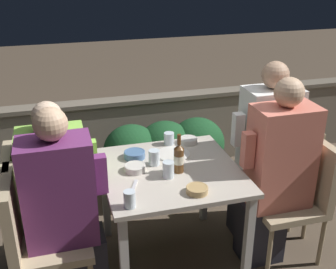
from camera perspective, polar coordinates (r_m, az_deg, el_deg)
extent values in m
plane|color=brown|center=(3.18, 0.34, -16.35)|extent=(16.00, 16.00, 0.00)
cube|color=gray|center=(4.21, -5.12, -0.15)|extent=(9.00, 0.14, 0.70)
cube|color=#706656|center=(4.07, -5.31, 4.63)|extent=(9.00, 0.18, 0.04)
cube|color=#BCB2A3|center=(2.78, 0.38, -4.98)|extent=(0.89, 0.90, 0.03)
cube|color=silver|center=(2.60, -5.90, -17.35)|extent=(0.05, 0.05, 0.70)
cube|color=silver|center=(2.79, 10.79, -14.24)|extent=(0.05, 0.05, 0.70)
cube|color=silver|center=(3.23, -8.46, -8.25)|extent=(0.05, 0.05, 0.70)
cube|color=silver|center=(3.40, 4.95, -6.38)|extent=(0.05, 0.05, 0.70)
cube|color=brown|center=(3.80, -0.38, -6.40)|extent=(1.07, 0.36, 0.28)
ellipsoid|color=#194723|center=(3.58, -4.95, -2.25)|extent=(0.48, 0.47, 0.46)
ellipsoid|color=#194723|center=(3.64, -0.40, -1.71)|extent=(0.48, 0.47, 0.46)
ellipsoid|color=#194723|center=(3.72, 3.98, -1.18)|extent=(0.48, 0.47, 0.46)
cube|color=tan|center=(2.73, -15.32, -14.04)|extent=(0.46, 0.46, 0.05)
cube|color=tan|center=(2.61, -20.47, -10.09)|extent=(0.06, 0.46, 0.45)
cylinder|color=#9E8966|center=(3.04, -18.86, -15.41)|extent=(0.03, 0.03, 0.39)
cylinder|color=#9E8966|center=(3.03, -11.08, -14.63)|extent=(0.03, 0.03, 0.39)
cube|color=#282833|center=(2.85, -11.34, -16.75)|extent=(0.29, 0.23, 0.44)
cube|color=#6B2D66|center=(2.54, -14.60, -7.52)|extent=(0.41, 0.26, 0.66)
cube|color=#6B2D66|center=(2.51, -9.06, -5.33)|extent=(0.07, 0.07, 0.24)
sphere|color=tan|center=(2.35, -15.65, 1.36)|extent=(0.19, 0.19, 0.19)
cube|color=tan|center=(3.00, -15.90, -10.38)|extent=(0.46, 0.46, 0.05)
cube|color=tan|center=(2.89, -20.53, -6.64)|extent=(0.06, 0.46, 0.45)
cylinder|color=#9E8966|center=(2.98, -19.32, -16.37)|extent=(0.03, 0.03, 0.39)
cylinder|color=#9E8966|center=(2.96, -11.35, -15.59)|extent=(0.03, 0.03, 0.39)
cylinder|color=#9E8966|center=(3.30, -19.07, -11.98)|extent=(0.03, 0.03, 0.39)
cylinder|color=#9E8966|center=(3.29, -12.00, -11.26)|extent=(0.03, 0.03, 0.39)
cube|color=#282833|center=(3.11, -12.30, -13.01)|extent=(0.29, 0.23, 0.44)
cube|color=#8CCC4C|center=(2.84, -15.20, -4.92)|extent=(0.42, 0.26, 0.58)
cube|color=#8CCC4C|center=(2.81, -10.27, -3.10)|extent=(0.07, 0.07, 0.24)
sphere|color=beige|center=(2.68, -16.08, 2.37)|extent=(0.19, 0.19, 0.19)
cube|color=tan|center=(3.10, 15.48, -9.07)|extent=(0.46, 0.46, 0.05)
cube|color=tan|center=(3.09, 19.27, -4.42)|extent=(0.06, 0.46, 0.45)
cylinder|color=#9E8966|center=(3.00, 13.57, -15.23)|extent=(0.03, 0.03, 0.39)
cylinder|color=#9E8966|center=(3.19, 20.06, -13.50)|extent=(0.03, 0.03, 0.39)
cylinder|color=#9E8966|center=(3.28, 10.23, -11.13)|extent=(0.03, 0.03, 0.39)
cylinder|color=#9E8966|center=(3.46, 16.31, -9.83)|extent=(0.03, 0.03, 0.39)
cube|color=#282833|center=(3.14, 12.35, -12.62)|extent=(0.29, 0.23, 0.44)
cube|color=#E07A66|center=(2.89, 15.10, -2.97)|extent=(0.41, 0.26, 0.71)
cube|color=#E07A66|center=(2.74, 10.75, -2.07)|extent=(0.07, 0.07, 0.24)
sphere|color=tan|center=(2.72, 16.10, 5.52)|extent=(0.19, 0.19, 0.19)
cube|color=tan|center=(3.34, 13.92, -6.35)|extent=(0.46, 0.46, 0.05)
cube|color=tan|center=(3.33, 17.42, -2.04)|extent=(0.06, 0.46, 0.45)
cylinder|color=#9E8966|center=(3.23, 12.08, -11.98)|extent=(0.03, 0.03, 0.39)
cylinder|color=#9E8966|center=(3.41, 18.17, -10.58)|extent=(0.03, 0.03, 0.39)
cylinder|color=#9E8966|center=(3.52, 9.12, -8.40)|extent=(0.03, 0.03, 0.39)
cylinder|color=#9E8966|center=(3.69, 14.83, -7.33)|extent=(0.03, 0.03, 0.39)
cube|color=#282833|center=(3.37, 11.03, -9.67)|extent=(0.27, 0.23, 0.44)
cube|color=white|center=(3.13, 13.49, -0.33)|extent=(0.39, 0.26, 0.74)
cube|color=white|center=(2.99, 9.45, 0.68)|extent=(0.07, 0.07, 0.24)
sphere|color=tan|center=(2.98, 14.34, 7.81)|extent=(0.19, 0.19, 0.19)
cylinder|color=brown|center=(2.70, 1.47, -3.54)|extent=(0.06, 0.06, 0.16)
cylinder|color=beige|center=(2.70, 1.48, -3.38)|extent=(0.07, 0.07, 0.06)
cone|color=brown|center=(2.66, 1.50, -1.67)|extent=(0.06, 0.06, 0.03)
cylinder|color=brown|center=(2.64, 1.51, -0.68)|extent=(0.02, 0.02, 0.07)
cylinder|color=silver|center=(2.95, 0.68, -2.67)|extent=(0.24, 0.24, 0.01)
cylinder|color=beige|center=(3.13, 2.78, -0.83)|extent=(0.13, 0.13, 0.04)
torus|color=beige|center=(3.12, 2.78, -0.57)|extent=(0.13, 0.13, 0.01)
cylinder|color=beige|center=(2.75, -4.49, -4.56)|extent=(0.14, 0.14, 0.04)
torus|color=beige|center=(2.74, -4.50, -4.24)|extent=(0.14, 0.14, 0.01)
cylinder|color=#4C709E|center=(2.91, -4.55, -2.74)|extent=(0.15, 0.15, 0.05)
torus|color=#4C709E|center=(2.91, -4.57, -2.41)|extent=(0.15, 0.15, 0.01)
cylinder|color=tan|center=(2.51, 3.96, -7.49)|extent=(0.13, 0.13, 0.04)
torus|color=tan|center=(2.50, 3.97, -7.19)|extent=(0.13, 0.13, 0.01)
cylinder|color=silver|center=(2.37, -5.23, -8.72)|extent=(0.07, 0.07, 0.10)
cylinder|color=silver|center=(2.65, 0.05, -4.77)|extent=(0.07, 0.07, 0.11)
cylinder|color=silver|center=(2.81, -1.88, -3.12)|extent=(0.07, 0.07, 0.10)
cylinder|color=silver|center=(3.10, 0.14, -0.55)|extent=(0.07, 0.07, 0.09)
cube|color=silver|center=(2.57, -4.65, -7.11)|extent=(0.08, 0.17, 0.01)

